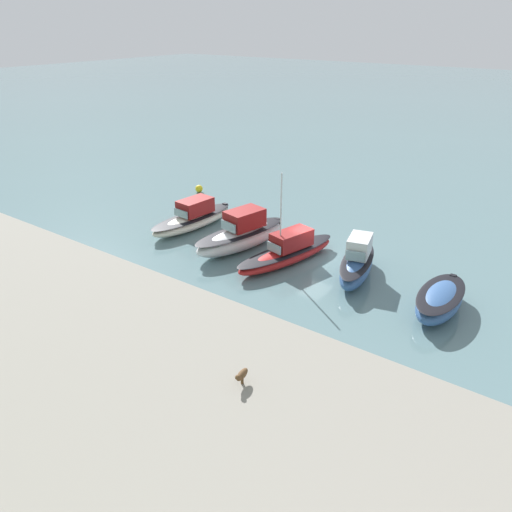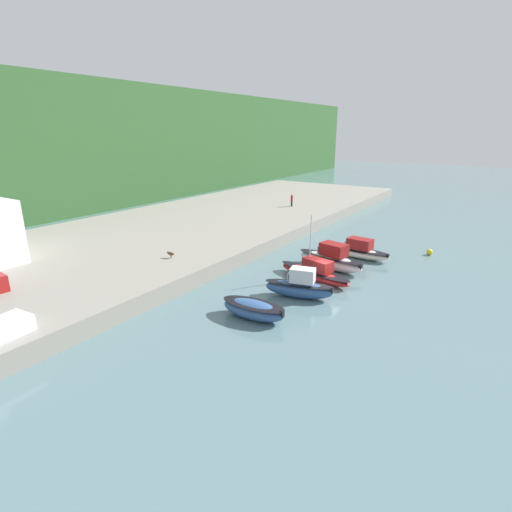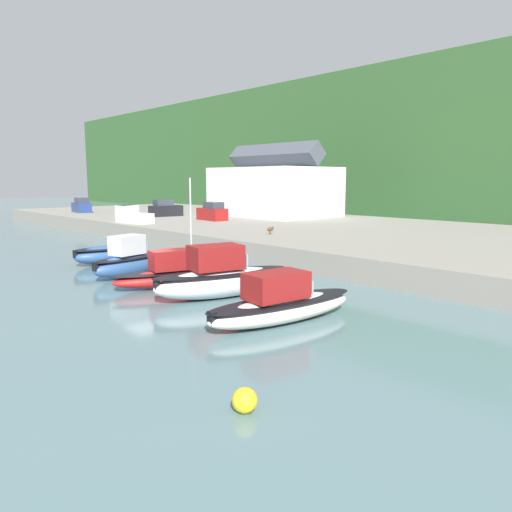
% 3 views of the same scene
% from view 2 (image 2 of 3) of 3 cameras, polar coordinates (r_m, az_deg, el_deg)
% --- Properties ---
extents(ground_plane, '(320.00, 320.00, 0.00)m').
position_cam_2_polar(ground_plane, '(39.01, 9.90, -4.29)').
color(ground_plane, slate).
extents(quay_promenade, '(120.65, 30.14, 1.62)m').
position_cam_2_polar(quay_promenade, '(53.24, -15.69, 2.14)').
color(quay_promenade, gray).
rests_on(quay_promenade, ground_plane).
extents(moored_boat_0, '(2.44, 5.59, 1.42)m').
position_cam_2_polar(moored_boat_0, '(31.92, -0.39, -7.62)').
color(moored_boat_0, '#33568E').
rests_on(moored_boat_0, ground_plane).
extents(moored_boat_1, '(3.30, 6.48, 2.77)m').
position_cam_2_polar(moored_boat_1, '(35.82, 6.21, -4.38)').
color(moored_boat_1, '#33568E').
rests_on(moored_boat_1, ground_plane).
extents(moored_boat_2, '(4.05, 8.78, 6.48)m').
position_cam_2_polar(moored_boat_2, '(40.27, 8.38, -2.30)').
color(moored_boat_2, red).
rests_on(moored_boat_2, ground_plane).
extents(moored_boat_3, '(4.00, 8.32, 2.90)m').
position_cam_2_polar(moored_boat_3, '(43.65, 10.61, -0.46)').
color(moored_boat_3, silver).
rests_on(moored_boat_3, ground_plane).
extents(moored_boat_4, '(3.02, 8.25, 2.31)m').
position_cam_2_polar(moored_boat_4, '(48.43, 14.21, 0.79)').
color(moored_boat_4, white).
rests_on(moored_boat_4, ground_plane).
extents(person_on_quay, '(0.40, 0.40, 2.14)m').
position_cam_2_polar(person_on_quay, '(70.59, 5.13, 7.97)').
color(person_on_quay, '#232838').
rests_on(person_on_quay, quay_promenade).
extents(dog_on_quay, '(0.40, 0.88, 0.68)m').
position_cam_2_polar(dog_on_quay, '(42.39, -12.11, 0.33)').
color(dog_on_quay, brown).
rests_on(dog_on_quay, quay_promenade).
extents(mooring_buoy_0, '(0.72, 0.72, 0.72)m').
position_cam_2_polar(mooring_buoy_0, '(52.25, 23.55, 0.52)').
color(mooring_buoy_0, yellow).
rests_on(mooring_buoy_0, ground_plane).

